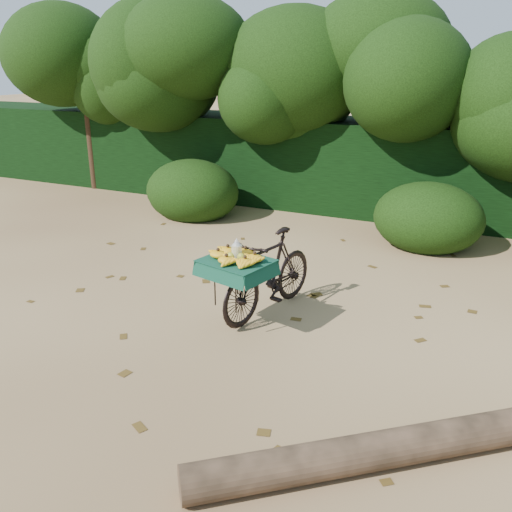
% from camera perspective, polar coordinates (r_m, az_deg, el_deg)
% --- Properties ---
extents(ground, '(80.00, 80.00, 0.00)m').
position_cam_1_polar(ground, '(6.05, -3.65, -9.08)').
color(ground, tan).
rests_on(ground, ground).
extents(vendor_bicycle, '(0.99, 1.84, 1.03)m').
position_cam_1_polar(vendor_bicycle, '(6.51, 1.23, -1.78)').
color(vendor_bicycle, black).
rests_on(vendor_bicycle, ground).
extents(fallen_log, '(3.26, 2.75, 0.29)m').
position_cam_1_polar(fallen_log, '(4.66, 18.36, -17.92)').
color(fallen_log, brown).
rests_on(fallen_log, ground).
extents(hedge_backdrop, '(26.00, 1.80, 1.80)m').
position_cam_1_polar(hedge_backdrop, '(11.40, 11.87, 9.21)').
color(hedge_backdrop, black).
rests_on(hedge_backdrop, ground).
extents(tree_row, '(14.50, 2.00, 4.00)m').
position_cam_1_polar(tree_row, '(10.66, 7.72, 14.72)').
color(tree_row, black).
rests_on(tree_row, ground).
extents(bush_clumps, '(8.80, 1.70, 0.90)m').
position_cam_1_polar(bush_clumps, '(9.49, 11.65, 4.33)').
color(bush_clumps, black).
rests_on(bush_clumps, ground).
extents(leaf_litter, '(7.00, 7.30, 0.01)m').
position_cam_1_polar(leaf_litter, '(6.56, -0.90, -6.57)').
color(leaf_litter, '#4F3915').
rests_on(leaf_litter, ground).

